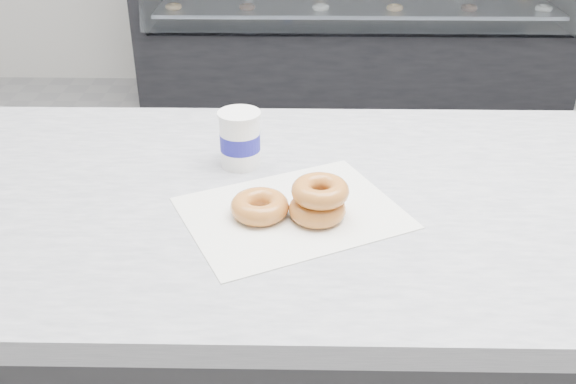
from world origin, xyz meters
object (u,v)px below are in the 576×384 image
counter (448,381)px  donut_stack (319,200)px  donut_single (260,206)px  coffee_cup (240,138)px  display_case (354,20)px

counter → donut_stack: bearing=-163.2°
donut_single → coffee_cup: bearing=104.1°
counter → donut_single: bearing=-167.9°
donut_stack → display_case: bearing=84.3°
donut_single → donut_stack: (0.09, -0.00, 0.02)m
display_case → donut_single: bearing=-97.6°
donut_stack → coffee_cup: (-0.14, 0.19, 0.02)m
display_case → donut_stack: size_ratio=20.77×
donut_stack → coffee_cup: 0.24m
donut_single → display_case: bearing=82.4°
display_case → donut_single: 2.86m
counter → display_case: size_ratio=1.28×
donut_single → coffee_cup: 0.19m
donut_single → coffee_cup: coffee_cup is taller
donut_stack → coffee_cup: size_ratio=1.09×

